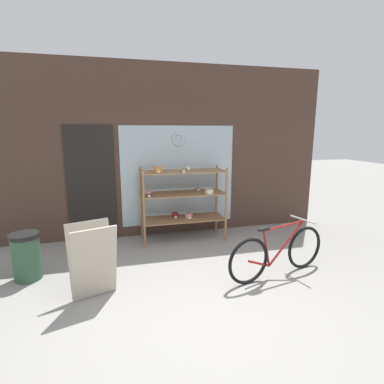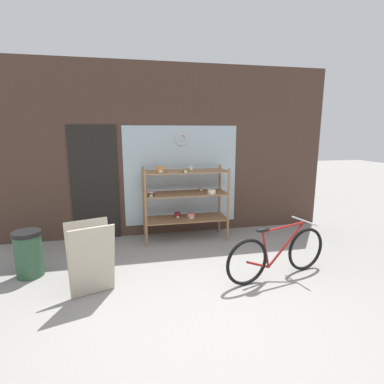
% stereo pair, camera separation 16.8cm
% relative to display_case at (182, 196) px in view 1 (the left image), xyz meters
% --- Properties ---
extents(ground_plane, '(30.00, 30.00, 0.00)m').
position_rel_display_case_xyz_m(ground_plane, '(-0.19, -2.24, -0.84)').
color(ground_plane, gray).
extents(storefront_facade, '(6.31, 0.13, 3.23)m').
position_rel_display_case_xyz_m(storefront_facade, '(-0.23, 0.43, 0.74)').
color(storefront_facade, '#473328').
rests_on(storefront_facade, ground_plane).
extents(display_case, '(1.53, 0.58, 1.39)m').
position_rel_display_case_xyz_m(display_case, '(0.00, 0.00, 0.00)').
color(display_case, '#8E6642').
rests_on(display_case, ground_plane).
extents(bicycle, '(1.63, 0.54, 0.77)m').
position_rel_display_case_xyz_m(bicycle, '(0.97, -1.75, -0.49)').
color(bicycle, black).
rests_on(bicycle, ground_plane).
extents(sandwich_board, '(0.62, 0.52, 0.91)m').
position_rel_display_case_xyz_m(sandwich_board, '(-1.49, -1.68, -0.37)').
color(sandwich_board, '#B2A893').
rests_on(sandwich_board, ground_plane).
extents(trash_bin, '(0.38, 0.38, 0.65)m').
position_rel_display_case_xyz_m(trash_bin, '(-2.40, -1.00, -0.48)').
color(trash_bin, '#2D5138').
rests_on(trash_bin, ground_plane).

